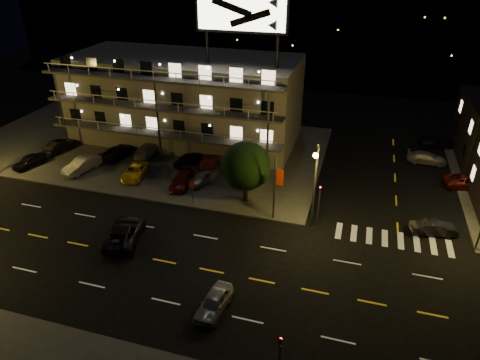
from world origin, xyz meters
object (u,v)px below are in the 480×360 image
(tree, at_px, (245,167))
(lot_car_2, at_px, (135,171))
(lot_car_4, at_px, (203,177))
(side_car_0, at_px, (434,228))
(road_car_west, at_px, (125,232))
(road_car_east, at_px, (214,302))
(lot_car_7, at_px, (149,149))

(tree, distance_m, lot_car_2, 13.13)
(tree, relative_size, lot_car_4, 1.66)
(side_car_0, height_order, road_car_west, road_car_west)
(tree, distance_m, lot_car_4, 6.44)
(lot_car_2, xyz_separation_m, road_car_east, (14.56, -15.78, -0.10))
(tree, bearing_deg, lot_car_2, 173.82)
(lot_car_7, xyz_separation_m, road_car_east, (15.76, -21.26, -0.20))
(lot_car_7, height_order, side_car_0, lot_car_7)
(road_car_west, bearing_deg, lot_car_4, -117.44)
(tree, relative_size, lot_car_7, 1.23)
(lot_car_4, relative_size, road_car_east, 0.93)
(lot_car_4, bearing_deg, road_car_east, -47.35)
(lot_car_2, xyz_separation_m, road_car_west, (4.62, -10.34, -0.00))
(road_car_east, relative_size, road_car_west, 0.71)
(tree, xyz_separation_m, lot_car_2, (-12.70, 1.38, -3.00))
(tree, bearing_deg, lot_car_7, 153.77)
(tree, distance_m, lot_car_7, 15.77)
(lot_car_4, distance_m, road_car_east, 18.10)
(side_car_0, xyz_separation_m, road_car_west, (-25.27, -8.33, 0.11))
(road_car_east, bearing_deg, tree, 103.36)
(lot_car_4, bearing_deg, tree, -3.55)
(lot_car_4, xyz_separation_m, road_car_east, (7.10, -16.65, -0.11))
(tree, relative_size, side_car_0, 1.53)
(lot_car_2, xyz_separation_m, side_car_0, (29.89, -2.01, -0.12))
(lot_car_2, xyz_separation_m, lot_car_4, (7.46, 0.86, 0.00))
(lot_car_4, bearing_deg, road_car_west, -84.66)
(road_car_east, bearing_deg, side_car_0, 47.98)
(lot_car_2, distance_m, road_car_east, 21.47)
(tree, distance_m, road_car_west, 12.44)
(lot_car_4, xyz_separation_m, road_car_west, (-2.84, -11.20, -0.01))
(tree, xyz_separation_m, road_car_west, (-8.08, -8.96, -3.01))
(lot_car_2, bearing_deg, road_car_east, -55.43)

